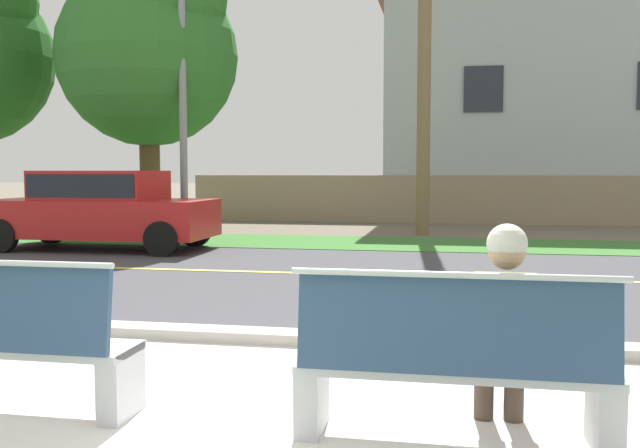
# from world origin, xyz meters

# --- Properties ---
(ground_plane) EXTENTS (140.00, 140.00, 0.00)m
(ground_plane) POSITION_xyz_m (0.00, 8.00, 0.00)
(ground_plane) COLOR #665B4C
(sidewalk_pavement) EXTENTS (44.00, 3.60, 0.01)m
(sidewalk_pavement) POSITION_xyz_m (0.00, 0.40, 0.01)
(sidewalk_pavement) COLOR beige
(sidewalk_pavement) RESTS_ON ground_plane
(curb_edge) EXTENTS (44.00, 0.30, 0.11)m
(curb_edge) POSITION_xyz_m (0.00, 2.35, 0.06)
(curb_edge) COLOR #ADA89E
(curb_edge) RESTS_ON ground_plane
(street_asphalt) EXTENTS (52.00, 8.00, 0.01)m
(street_asphalt) POSITION_xyz_m (0.00, 6.50, 0.00)
(street_asphalt) COLOR #424247
(street_asphalt) RESTS_ON ground_plane
(road_centre_line) EXTENTS (48.00, 0.14, 0.01)m
(road_centre_line) POSITION_xyz_m (0.00, 6.50, 0.01)
(road_centre_line) COLOR #E0CC4C
(road_centre_line) RESTS_ON ground_plane
(far_verge_grass) EXTENTS (48.00, 2.80, 0.02)m
(far_verge_grass) POSITION_xyz_m (0.00, 11.00, 0.01)
(far_verge_grass) COLOR #38702D
(far_verge_grass) RESTS_ON ground_plane
(bench_right) EXTENTS (1.77, 0.48, 1.01)m
(bench_right) POSITION_xyz_m (1.42, 0.26, 0.45)
(bench_right) COLOR silver
(bench_right) RESTS_ON ground_plane
(seated_person_olive) EXTENTS (0.52, 0.68, 1.25)m
(seated_person_olive) POSITION_xyz_m (1.70, 0.43, 0.68)
(seated_person_olive) COLOR #47382D
(seated_person_olive) RESTS_ON ground_plane
(car_red_near) EXTENTS (4.30, 1.86, 1.54)m
(car_red_near) POSITION_xyz_m (-5.27, 8.90, 0.85)
(car_red_near) COLOR red
(car_red_near) RESTS_ON ground_plane
(streetlamp) EXTENTS (0.24, 2.10, 7.55)m
(streetlamp) POSITION_xyz_m (-4.23, 10.79, 4.29)
(streetlamp) COLOR gray
(streetlamp) RESTS_ON ground_plane
(shade_tree_left) EXTENTS (4.23, 4.23, 6.98)m
(shade_tree_left) POSITION_xyz_m (-5.51, 11.93, 4.53)
(shade_tree_left) COLOR brown
(shade_tree_left) RESTS_ON ground_plane
(garden_wall) EXTENTS (13.00, 0.36, 1.40)m
(garden_wall) POSITION_xyz_m (0.19, 16.96, 0.70)
(garden_wall) COLOR gray
(garden_wall) RESTS_ON ground_plane
(house_across_street) EXTENTS (11.20, 6.91, 7.62)m
(house_across_street) POSITION_xyz_m (4.65, 20.16, 3.85)
(house_across_street) COLOR #A3ADB2
(house_across_street) RESTS_ON ground_plane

